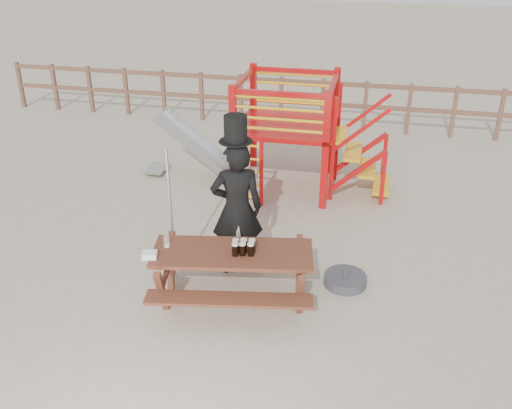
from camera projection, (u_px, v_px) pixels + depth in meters
name	position (u px, v px, depth m)	size (l,w,h in m)	color
ground	(227.00, 291.00, 7.81)	(60.00, 60.00, 0.00)	#B7A88E
back_fence	(302.00, 97.00, 13.58)	(15.09, 0.09, 1.20)	brown
playground_fort	(282.00, 131.00, 10.42)	(4.71, 1.84, 2.10)	#B20B0C
picnic_table	(233.00, 271.00, 7.36)	(2.25, 1.73, 0.79)	brown
man_with_hat	(237.00, 205.00, 7.83)	(0.83, 0.67, 2.33)	black
metal_pole	(171.00, 217.00, 7.66)	(0.04, 0.04, 1.96)	#B2B2B7
parasol_base	(345.00, 280.00, 7.93)	(0.60, 0.60, 0.25)	#3A3A40
paper_bag	(150.00, 255.00, 7.08)	(0.18, 0.14, 0.08)	white
stout_pints	(243.00, 247.00, 7.16)	(0.29, 0.22, 0.17)	black
empty_glasses	(167.00, 242.00, 7.31)	(0.08, 0.08, 0.15)	silver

